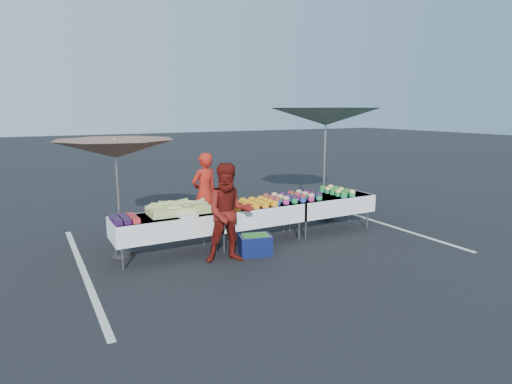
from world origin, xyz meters
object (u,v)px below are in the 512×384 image
table_right (329,203)px  umbrella_right (326,118)px  storage_bin (255,244)px  umbrella_left (115,150)px  vendor (205,193)px  table_center (256,213)px  customer (229,213)px  table_left (166,225)px

table_right → umbrella_right: umbrella_right is taller
storage_bin → umbrella_left: bearing=168.9°
table_right → vendor: (-2.40, 1.16, 0.26)m
umbrella_left → umbrella_right: 4.79m
table_center → storage_bin: table_center is taller
table_center → table_right: bearing=0.0°
customer → storage_bin: (0.55, 0.10, -0.66)m
vendor → customer: size_ratio=0.99×
vendor → umbrella_left: bearing=5.8°
table_left → table_center: (1.80, 0.00, 0.00)m
table_left → table_right: size_ratio=1.00×
customer → umbrella_left: (-1.57, 1.17, 1.05)m
umbrella_left → table_center: bearing=-9.5°
table_left → table_right: 3.60m
table_center → umbrella_left: size_ratio=0.78×
vendor → customer: customer is taller
vendor → storage_bin: (0.23, -1.81, -0.66)m
table_center → storage_bin: bearing=-119.9°
storage_bin → table_left: bearing=171.1°
table_center → storage_bin: 0.85m
umbrella_left → table_right: bearing=-5.6°
umbrella_right → table_left: bearing=-168.8°
table_right → umbrella_left: (-4.30, 0.42, 1.31)m
umbrella_left → table_left: bearing=-31.0°
table_right → umbrella_left: bearing=174.4°
vendor → umbrella_right: (2.85, -0.36, 1.54)m
table_right → customer: customer is taller
customer → umbrella_right: size_ratio=0.51×
table_left → table_center: 1.80m
table_right → storage_bin: bearing=-163.4°
table_left → storage_bin: (1.43, -0.65, -0.39)m
table_left → umbrella_left: bearing=149.0°
vendor → customer: (-0.32, -1.91, 0.00)m
table_center → table_right: size_ratio=1.00×
table_center → table_left: bearing=180.0°
table_center → storage_bin: (-0.37, -0.65, -0.39)m
vendor → umbrella_right: size_ratio=0.51×
storage_bin → customer: bearing=-154.1°
table_right → storage_bin: (-2.17, -0.65, -0.39)m
table_left → vendor: size_ratio=1.10×
vendor → storage_bin: size_ratio=2.61×
table_left → umbrella_left: size_ratio=0.78×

